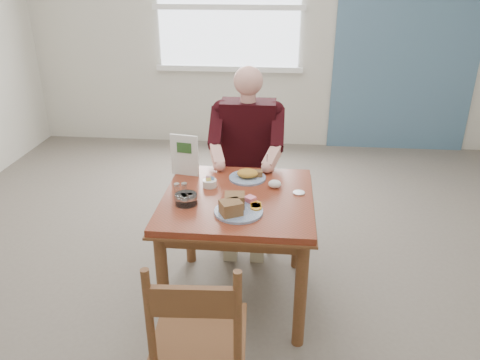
# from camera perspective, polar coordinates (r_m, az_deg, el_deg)

# --- Properties ---
(floor) EXTENTS (6.00, 6.00, 0.00)m
(floor) POSITION_cam_1_polar(r_m,az_deg,el_deg) (3.23, -0.25, -13.98)
(floor) COLOR #5F574D
(floor) RESTS_ON ground
(wall_back) EXTENTS (5.50, 0.00, 5.50)m
(wall_back) POSITION_cam_1_polar(r_m,az_deg,el_deg) (5.55, 2.96, 18.25)
(wall_back) COLOR beige
(wall_back) RESTS_ON ground
(accent_panel) EXTENTS (1.60, 0.02, 2.80)m
(accent_panel) POSITION_cam_1_polar(r_m,az_deg,el_deg) (5.69, 20.04, 17.04)
(accent_panel) COLOR slate
(accent_panel) RESTS_ON ground
(lemon_wedge) EXTENTS (0.05, 0.04, 0.03)m
(lemon_wedge) POSITION_cam_1_polar(r_m,az_deg,el_deg) (2.58, -1.65, -4.42)
(lemon_wedge) COLOR #FFF935
(lemon_wedge) RESTS_ON table
(napkin) EXTENTS (0.09, 0.08, 0.05)m
(napkin) POSITION_cam_1_polar(r_m,az_deg,el_deg) (2.93, 4.26, -0.48)
(napkin) COLOR white
(napkin) RESTS_ON table
(metal_dish) EXTENTS (0.09, 0.09, 0.01)m
(metal_dish) POSITION_cam_1_polar(r_m,az_deg,el_deg) (2.88, 7.19, -1.56)
(metal_dish) COLOR silver
(metal_dish) RESTS_ON table
(window) EXTENTS (1.72, 0.04, 1.42)m
(window) POSITION_cam_1_polar(r_m,az_deg,el_deg) (5.53, -1.43, 20.33)
(window) COLOR white
(window) RESTS_ON wall_back
(table) EXTENTS (0.92, 0.92, 0.75)m
(table) POSITION_cam_1_polar(r_m,az_deg,el_deg) (2.87, -0.28, -3.99)
(table) COLOR maroon
(table) RESTS_ON ground
(chair_far) EXTENTS (0.42, 0.42, 0.95)m
(chair_far) POSITION_cam_1_polar(r_m,az_deg,el_deg) (3.66, 0.97, -0.23)
(chair_far) COLOR brown
(chair_far) RESTS_ON ground
(chair_near) EXTENTS (0.44, 0.44, 0.95)m
(chair_near) POSITION_cam_1_polar(r_m,az_deg,el_deg) (2.24, -5.00, -18.79)
(chair_near) COLOR brown
(chair_near) RESTS_ON ground
(diner) EXTENTS (0.53, 0.56, 1.39)m
(diner) POSITION_cam_1_polar(r_m,az_deg,el_deg) (3.44, 0.89, 4.17)
(diner) COLOR tan
(diner) RESTS_ON chair_far
(near_plate) EXTENTS (0.35, 0.35, 0.09)m
(near_plate) POSITION_cam_1_polar(r_m,az_deg,el_deg) (2.63, -0.45, -3.29)
(near_plate) COLOR white
(near_plate) RESTS_ON table
(far_plate) EXTENTS (0.26, 0.26, 0.06)m
(far_plate) POSITION_cam_1_polar(r_m,az_deg,el_deg) (3.05, 1.01, 0.59)
(far_plate) COLOR white
(far_plate) RESTS_ON table
(caddy) EXTENTS (0.11, 0.11, 0.07)m
(caddy) POSITION_cam_1_polar(r_m,az_deg,el_deg) (2.94, -3.72, -0.38)
(caddy) COLOR white
(caddy) RESTS_ON table
(shakers) EXTENTS (0.08, 0.05, 0.08)m
(shakers) POSITION_cam_1_polar(r_m,az_deg,el_deg) (2.85, -7.24, -1.09)
(shakers) COLOR white
(shakers) RESTS_ON table
(creamer) EXTENTS (0.15, 0.15, 0.06)m
(creamer) POSITION_cam_1_polar(r_m,az_deg,el_deg) (2.74, -6.59, -2.30)
(creamer) COLOR white
(creamer) RESTS_ON table
(menu) EXTENTS (0.19, 0.05, 0.28)m
(menu) POSITION_cam_1_polar(r_m,az_deg,el_deg) (3.08, -6.77, 3.05)
(menu) COLOR white
(menu) RESTS_ON table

